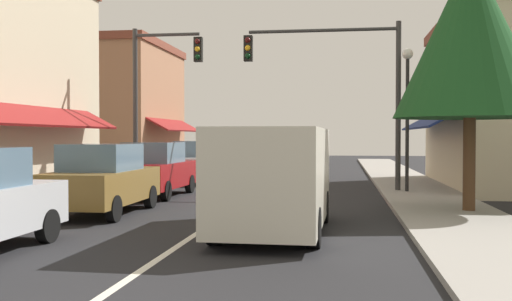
% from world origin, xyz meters
% --- Properties ---
extents(ground_plane, '(80.00, 80.00, 0.00)m').
position_xyz_m(ground_plane, '(0.00, 18.00, 0.00)').
color(ground_plane, black).
extents(sidewalk_left, '(2.60, 56.00, 0.12)m').
position_xyz_m(sidewalk_left, '(-5.50, 18.00, 0.06)').
color(sidewalk_left, gray).
rests_on(sidewalk_left, ground).
extents(sidewalk_right, '(2.60, 56.00, 0.12)m').
position_xyz_m(sidewalk_right, '(5.50, 18.00, 0.06)').
color(sidewalk_right, gray).
rests_on(sidewalk_right, ground).
extents(lane_center_stripe, '(0.14, 52.00, 0.01)m').
position_xyz_m(lane_center_stripe, '(0.00, 18.00, 0.00)').
color(lane_center_stripe, silver).
rests_on(lane_center_stripe, ground).
extents(storefront_far_left, '(6.33, 8.20, 7.13)m').
position_xyz_m(storefront_far_left, '(-9.30, 28.00, 3.57)').
color(storefront_far_left, '#9E6B4C').
rests_on(storefront_far_left, ground).
extents(parked_car_second_left, '(1.83, 4.12, 1.77)m').
position_xyz_m(parked_car_second_left, '(-3.06, 10.45, 0.88)').
color(parked_car_second_left, brown).
rests_on(parked_car_second_left, ground).
extents(parked_car_third_left, '(1.83, 4.13, 1.77)m').
position_xyz_m(parked_car_third_left, '(-3.16, 14.93, 0.88)').
color(parked_car_third_left, maroon).
rests_on(parked_car_third_left, ground).
extents(parked_car_far_left, '(1.82, 4.12, 1.77)m').
position_xyz_m(parked_car_far_left, '(-3.15, 20.63, 0.88)').
color(parked_car_far_left, silver).
rests_on(parked_car_far_left, ground).
extents(parked_car_distant_left, '(1.84, 4.13, 1.77)m').
position_xyz_m(parked_car_distant_left, '(-3.11, 25.95, 0.88)').
color(parked_car_distant_left, '#4C5156').
rests_on(parked_car_distant_left, ground).
extents(van_in_lane, '(2.08, 5.22, 2.12)m').
position_xyz_m(van_in_lane, '(1.55, 8.26, 1.15)').
color(van_in_lane, beige).
rests_on(van_in_lane, ground).
extents(traffic_signal_mast_arm, '(5.42, 0.50, 5.91)m').
position_xyz_m(traffic_signal_mast_arm, '(2.96, 17.04, 4.05)').
color(traffic_signal_mast_arm, '#333333').
rests_on(traffic_signal_mast_arm, ground).
extents(traffic_signal_left_corner, '(2.72, 0.50, 5.99)m').
position_xyz_m(traffic_signal_left_corner, '(-3.97, 17.59, 3.90)').
color(traffic_signal_left_corner, '#333333').
rests_on(traffic_signal_left_corner, ground).
extents(street_lamp_right_mid, '(0.36, 0.36, 4.90)m').
position_xyz_m(street_lamp_right_mid, '(5.06, 16.65, 3.29)').
color(street_lamp_right_mid, black).
rests_on(street_lamp_right_mid, ground).
extents(tree_right_near, '(3.75, 3.75, 6.54)m').
position_xyz_m(tree_right_near, '(6.02, 11.61, 4.46)').
color(tree_right_near, '#4C331E').
rests_on(tree_right_near, ground).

